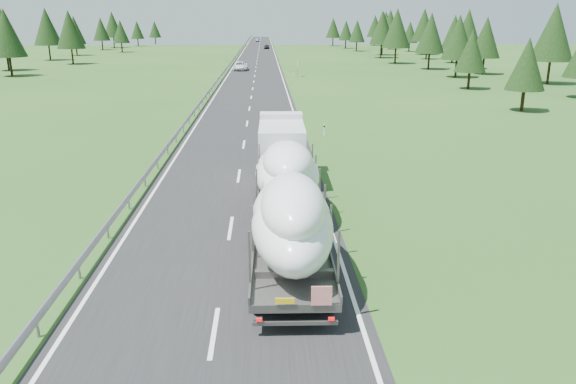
{
  "coord_description": "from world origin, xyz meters",
  "views": [
    {
      "loc": [
        1.64,
        -15.24,
        9.21
      ],
      "look_at": [
        2.6,
        7.87,
        2.07
      ],
      "focal_mm": 35.0,
      "sensor_mm": 36.0,
      "label": 1
    }
  ],
  "objects_px": {
    "distant_van": "(240,66)",
    "distant_car_dark": "(267,47)",
    "distant_car_blue": "(258,40)",
    "boat_truck": "(287,182)",
    "highway_sign": "(298,66)"
  },
  "relations": [
    {
      "from": "boat_truck",
      "to": "distant_car_dark",
      "type": "distance_m",
      "value": 162.31
    },
    {
      "from": "highway_sign",
      "to": "distant_car_blue",
      "type": "distance_m",
      "value": 151.02
    },
    {
      "from": "highway_sign",
      "to": "boat_truck",
      "type": "distance_m",
      "value": 71.46
    },
    {
      "from": "distant_car_dark",
      "to": "distant_car_blue",
      "type": "height_order",
      "value": "distant_car_dark"
    },
    {
      "from": "boat_truck",
      "to": "distant_car_blue",
      "type": "distance_m",
      "value": 222.14
    },
    {
      "from": "distant_car_dark",
      "to": "distant_car_blue",
      "type": "xyz_separation_m",
      "value": [
        -3.55,
        59.8,
        -0.03
      ]
    },
    {
      "from": "distant_van",
      "to": "distant_car_dark",
      "type": "bearing_deg",
      "value": 87.36
    },
    {
      "from": "distant_van",
      "to": "distant_car_blue",
      "type": "bearing_deg",
      "value": 90.5
    },
    {
      "from": "distant_van",
      "to": "distant_car_blue",
      "type": "distance_m",
      "value": 138.46
    },
    {
      "from": "highway_sign",
      "to": "distant_car_blue",
      "type": "bearing_deg",
      "value": 93.13
    },
    {
      "from": "boat_truck",
      "to": "distant_van",
      "type": "relative_size",
      "value": 3.56
    },
    {
      "from": "distant_van",
      "to": "distant_car_blue",
      "type": "xyz_separation_m",
      "value": [
        1.77,
        138.45,
        -0.12
      ]
    },
    {
      "from": "highway_sign",
      "to": "boat_truck",
      "type": "relative_size",
      "value": 0.13
    },
    {
      "from": "boat_truck",
      "to": "distant_car_blue",
      "type": "height_order",
      "value": "boat_truck"
    },
    {
      "from": "boat_truck",
      "to": "distant_car_dark",
      "type": "relative_size",
      "value": 4.95
    }
  ]
}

